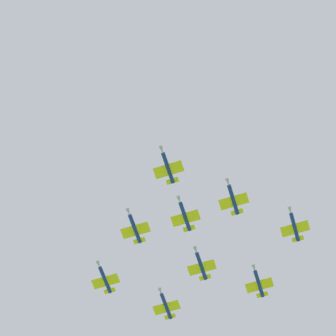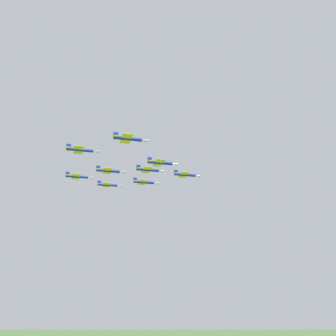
# 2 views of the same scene
# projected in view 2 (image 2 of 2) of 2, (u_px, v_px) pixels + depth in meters

# --- Properties ---
(jet_lead) EXTENTS (12.44, 9.90, 2.74)m
(jet_lead) POSITION_uv_depth(u_px,v_px,m) (186.00, 175.00, 168.43)
(jet_lead) COLOR navy
(jet_port_inner) EXTENTS (12.44, 9.90, 2.74)m
(jet_port_inner) POSITION_uv_depth(u_px,v_px,m) (144.00, 182.00, 179.22)
(jet_port_inner) COLOR navy
(jet_starboard_inner) EXTENTS (12.44, 9.90, 2.74)m
(jet_starboard_inner) POSITION_uv_depth(u_px,v_px,m) (161.00, 163.00, 148.67)
(jet_starboard_inner) COLOR navy
(jet_port_outer) EXTENTS (12.44, 9.90, 2.74)m
(jet_port_outer) POSITION_uv_depth(u_px,v_px,m) (148.00, 170.00, 164.02)
(jet_port_outer) COLOR navy
(jet_starboard_outer) EXTENTS (12.44, 9.90, 2.74)m
(jet_starboard_outer) POSITION_uv_depth(u_px,v_px,m) (108.00, 185.00, 190.70)
(jet_starboard_outer) COLOR navy
(jet_center_rear) EXTENTS (12.44, 9.90, 2.74)m
(jet_center_rear) POSITION_uv_depth(u_px,v_px,m) (129.00, 139.00, 129.97)
(jet_center_rear) COLOR navy
(jet_port_trail) EXTENTS (12.44, 9.90, 2.74)m
(jet_port_trail) POSITION_uv_depth(u_px,v_px,m) (109.00, 171.00, 158.69)
(jet_port_trail) COLOR navy
(jet_starboard_trail) EXTENTS (12.44, 9.90, 2.74)m
(jet_starboard_trail) POSITION_uv_depth(u_px,v_px,m) (77.00, 177.00, 170.79)
(jet_starboard_trail) COLOR navy
(jet_tail_end) EXTENTS (12.44, 9.90, 2.74)m
(jet_tail_end) POSITION_uv_depth(u_px,v_px,m) (81.00, 150.00, 140.90)
(jet_tail_end) COLOR navy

